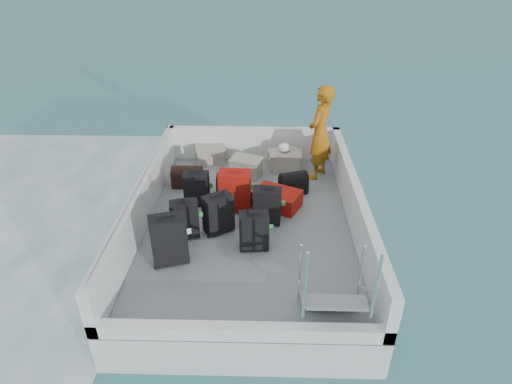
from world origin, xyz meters
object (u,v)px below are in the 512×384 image
Objects in this scene: suitcase_0 at (169,240)px; suitcase_4 at (218,214)px; suitcase_5 at (235,191)px; suitcase_7 at (267,206)px; crate_1 at (246,167)px; suitcase_2 at (197,189)px; suitcase_1 at (185,220)px; suitcase_6 at (254,231)px; crate_2 at (284,161)px; passenger at (320,133)px; crate_0 at (210,155)px; crate_3 at (286,162)px; suitcase_8 at (277,199)px.

suitcase_0 is 1.17× the size of suitcase_4.
suitcase_7 is at bearing -31.97° from suitcase_5.
suitcase_4 is 1.98m from crate_1.
suitcase_2 is (0.16, 1.60, -0.08)m from suitcase_0.
suitcase_4 is at bearing -100.36° from crate_1.
suitcase_0 is 1.21× the size of suitcase_1.
suitcase_4 is at bearing 139.41° from suitcase_6.
suitcase_5 is 1.15× the size of suitcase_7.
suitcase_7 is (0.55, -0.39, -0.05)m from suitcase_5.
crate_2 is 0.32× the size of passenger.
crate_1 is (0.78, -0.55, -0.00)m from crate_0.
suitcase_1 is 2.66m from crate_0.
suitcase_0 reaches higher than suitcase_2.
suitcase_2 is 0.95m from suitcase_4.
suitcase_0 is 1.74m from suitcase_7.
passenger reaches higher than suitcase_1.
suitcase_6 is (1.08, -0.26, -0.02)m from suitcase_1.
suitcase_6 reaches higher than crate_2.
crate_3 is at bearing 41.88° from suitcase_0.
suitcase_1 is 1.11m from suitcase_6.
suitcase_1 is 1.15× the size of crate_1.
suitcase_7 is 0.35× the size of passenger.
suitcase_0 is 1.39× the size of crate_1.
suitcase_7 is 0.82× the size of suitcase_8.
suitcase_2 is at bearing -137.84° from crate_2.
crate_0 is 1.02× the size of crate_1.
suitcase_1 reaches higher than crate_0.
suitcase_0 is 1.66m from suitcase_5.
suitcase_8 is at bearing 21.49° from suitcase_1.
crate_0 is 1.56m from crate_2.
suitcase_4 is at bearing -105.12° from suitcase_5.
suitcase_2 is 0.79× the size of suitcase_8.
suitcase_0 is at bearing -168.02° from suitcase_6.
suitcase_0 is 0.99m from suitcase_4.
suitcase_5 is 1.30m from crate_1.
passenger is at bearing 42.92° from suitcase_5.
suitcase_7 is at bearing -13.87° from suitcase_4.
suitcase_0 is at bearing -112.45° from suitcase_1.
suitcase_2 is 1.10× the size of crate_1.
suitcase_8 is at bearing 6.01° from suitcase_4.
suitcase_0 is 1.06× the size of suitcase_5.
suitcase_1 reaches higher than crate_3.
suitcase_5 is 1.24× the size of crate_3.
suitcase_4 is 2.48m from crate_3.
suitcase_2 reaches higher than suitcase_8.
suitcase_1 is 0.87× the size of suitcase_5.
suitcase_0 is 1.00× the size of suitcase_8.
suitcase_1 is 1.09× the size of crate_3.
suitcase_4 reaches higher than suitcase_1.
suitcase_8 is 1.30m from crate_1.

